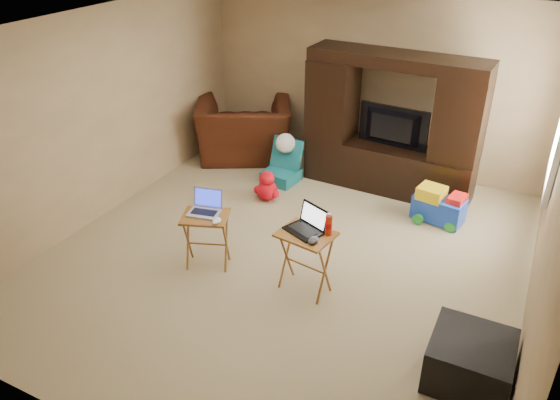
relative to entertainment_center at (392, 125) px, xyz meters
The scene contains 20 objects.
floor 2.34m from the entertainment_center, 103.51° to the right, with size 5.50×5.50×0.00m, color tan.
ceiling 2.66m from the entertainment_center, 103.51° to the right, with size 5.50×5.50×0.00m, color silver.
wall_back 0.89m from the entertainment_center, 127.13° to the left, with size 5.00×5.00×0.00m, color tan.
wall_front 4.87m from the entertainment_center, 95.92° to the right, with size 5.00×5.00×0.00m, color tan.
wall_left 3.67m from the entertainment_center, 145.18° to the right, with size 5.50×5.50×0.00m, color tan.
wall_right 2.91m from the entertainment_center, 46.25° to the right, with size 5.50×5.50×0.00m, color tan.
entertainment_center is the anchor object (origin of this frame).
television 0.06m from the entertainment_center, 90.00° to the right, with size 0.95×0.12×0.55m, color black.
recliner 2.33m from the entertainment_center, behind, with size 1.38×1.21×0.90m, color #411A0E.
child_rocker 1.60m from the entertainment_center, 160.32° to the right, with size 0.45×0.52×0.60m, color #16707D, non-canonical shape.
plush_toy 1.83m from the entertainment_center, 141.22° to the right, with size 0.38×0.32×0.42m, color red, non-canonical shape.
push_toy 1.25m from the entertainment_center, 35.38° to the right, with size 0.62×0.44×0.46m, color blue, non-canonical shape.
ottoman 3.56m from the entertainment_center, 61.88° to the right, with size 0.65×0.65×0.42m, color black.
tray_table_left 2.98m from the entertainment_center, 114.16° to the right, with size 0.48×0.38×0.62m, color #935C23.
tray_table_right 2.65m from the entertainment_center, 91.55° to the right, with size 0.52×0.42×0.68m, color #A06526.
laptop_left 2.91m from the entertainment_center, 114.94° to the right, with size 0.33×0.27×0.24m, color #A5A5AA.
laptop_right 2.57m from the entertainment_center, 92.46° to the right, with size 0.36×0.29×0.24m, color black.
mouse_left 2.92m from the entertainment_center, 110.18° to the right, with size 0.08×0.13×0.05m, color white.
mouse_right 2.71m from the entertainment_center, 88.73° to the right, with size 0.09×0.14×0.06m, color #3C3B40.
water_bottle 2.51m from the entertainment_center, 87.02° to the right, with size 0.07×0.07×0.21m, color red.
Camera 1 is at (2.23, -4.62, 3.53)m, focal length 35.00 mm.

